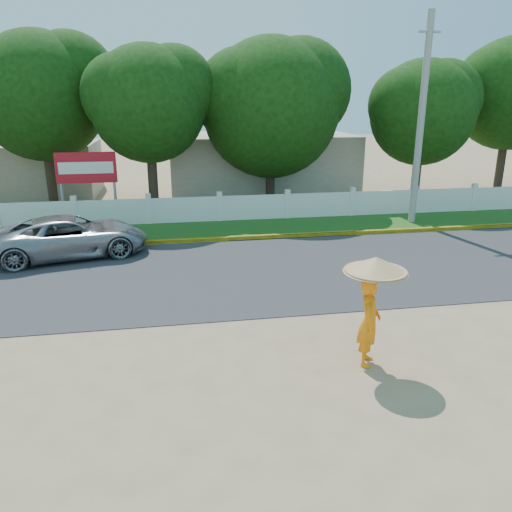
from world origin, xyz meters
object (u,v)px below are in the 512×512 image
at_px(utility_pole, 421,122).
at_px(billboard, 87,171).
at_px(vehicle, 71,236).
at_px(monk_with_parasol, 372,296).

distance_m(utility_pole, billboard, 14.08).
bearing_deg(utility_pole, vehicle, -169.56).
bearing_deg(monk_with_parasol, utility_pole, 59.75).
bearing_deg(billboard, vehicle, -88.96).
bearing_deg(billboard, monk_with_parasol, -62.15).
height_order(utility_pole, monk_with_parasol, utility_pole).
bearing_deg(utility_pole, monk_with_parasol, -120.25).
distance_m(monk_with_parasol, billboard, 15.53).
bearing_deg(vehicle, billboard, -12.82).
relative_size(vehicle, billboard, 1.69).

